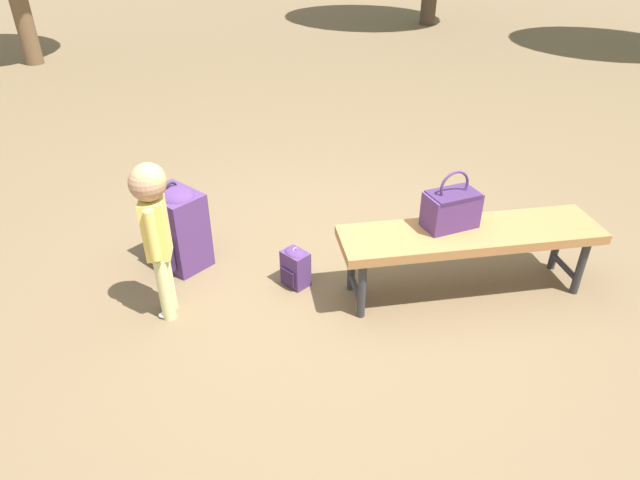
% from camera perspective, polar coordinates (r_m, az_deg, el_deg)
% --- Properties ---
extents(ground_plane, '(40.00, 40.00, 0.00)m').
position_cam_1_polar(ground_plane, '(3.61, 0.73, -4.76)').
color(ground_plane, brown).
rests_on(ground_plane, ground).
extents(park_bench, '(1.64, 0.66, 0.45)m').
position_cam_1_polar(park_bench, '(3.47, 15.25, 0.17)').
color(park_bench, '#9E6B3D').
rests_on(park_bench, ground).
extents(handbag, '(0.36, 0.29, 0.37)m').
position_cam_1_polar(handbag, '(3.39, 13.42, 3.26)').
color(handbag, '#4C2D66').
rests_on(handbag, park_bench).
extents(child_standing, '(0.20, 0.27, 0.98)m').
position_cam_1_polar(child_standing, '(3.16, -16.78, 2.13)').
color(child_standing, '#CCCC8C').
rests_on(child_standing, ground).
extents(backpack_large, '(0.45, 0.44, 0.62)m').
position_cam_1_polar(backpack_large, '(3.79, -14.57, 1.59)').
color(backpack_large, '#4C2D66').
rests_on(backpack_large, ground).
extents(backpack_small, '(0.20, 0.20, 0.28)m').
position_cam_1_polar(backpack_small, '(3.55, -2.56, -2.72)').
color(backpack_small, '#4C2D66').
rests_on(backpack_small, ground).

